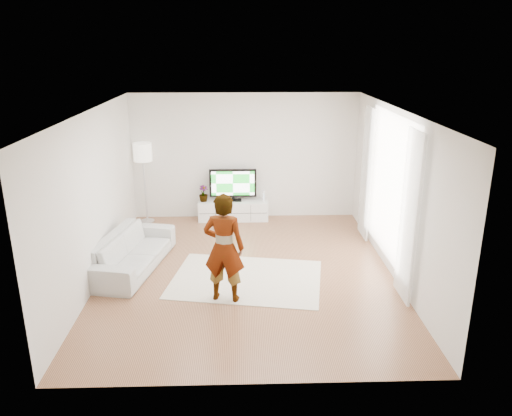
{
  "coord_description": "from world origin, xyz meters",
  "views": [
    {
      "loc": [
        -0.09,
        -7.91,
        3.82
      ],
      "look_at": [
        0.17,
        0.4,
        1.05
      ],
      "focal_mm": 35.0,
      "sensor_mm": 36.0,
      "label": 1
    }
  ],
  "objects_px": {
    "sofa": "(132,251)",
    "media_console": "(233,210)",
    "rug": "(246,279)",
    "floor_lamp": "(143,156)",
    "player": "(224,248)",
    "television": "(233,184)"
  },
  "relations": [
    {
      "from": "television",
      "to": "rug",
      "type": "xyz_separation_m",
      "value": [
        0.25,
        -3.05,
        -0.83
      ]
    },
    {
      "from": "television",
      "to": "rug",
      "type": "height_order",
      "value": "television"
    },
    {
      "from": "floor_lamp",
      "to": "player",
      "type": "bearing_deg",
      "value": -63.2
    },
    {
      "from": "rug",
      "to": "floor_lamp",
      "type": "xyz_separation_m",
      "value": [
        -2.18,
        2.96,
        1.5
      ]
    },
    {
      "from": "player",
      "to": "sofa",
      "type": "height_order",
      "value": "player"
    },
    {
      "from": "rug",
      "to": "player",
      "type": "height_order",
      "value": "player"
    },
    {
      "from": "player",
      "to": "rug",
      "type": "bearing_deg",
      "value": -105.65
    },
    {
      "from": "media_console",
      "to": "floor_lamp",
      "type": "bearing_deg",
      "value": -178.07
    },
    {
      "from": "media_console",
      "to": "television",
      "type": "xyz_separation_m",
      "value": [
        0.0,
        0.03,
        0.61
      ]
    },
    {
      "from": "player",
      "to": "sofa",
      "type": "xyz_separation_m",
      "value": [
        -1.67,
        1.2,
        -0.55
      ]
    },
    {
      "from": "player",
      "to": "floor_lamp",
      "type": "distance_m",
      "value": 4.13
    },
    {
      "from": "player",
      "to": "floor_lamp",
      "type": "xyz_separation_m",
      "value": [
        -1.84,
        3.65,
        0.63
      ]
    },
    {
      "from": "television",
      "to": "rug",
      "type": "distance_m",
      "value": 3.17
    },
    {
      "from": "television",
      "to": "floor_lamp",
      "type": "height_order",
      "value": "floor_lamp"
    },
    {
      "from": "rug",
      "to": "floor_lamp",
      "type": "distance_m",
      "value": 3.97
    },
    {
      "from": "rug",
      "to": "player",
      "type": "xyz_separation_m",
      "value": [
        -0.34,
        -0.68,
        0.87
      ]
    },
    {
      "from": "sofa",
      "to": "media_console",
      "type": "bearing_deg",
      "value": -23.64
    },
    {
      "from": "rug",
      "to": "player",
      "type": "distance_m",
      "value": 1.15
    },
    {
      "from": "rug",
      "to": "sofa",
      "type": "height_order",
      "value": "sofa"
    },
    {
      "from": "rug",
      "to": "floor_lamp",
      "type": "relative_size",
      "value": 1.4
    },
    {
      "from": "television",
      "to": "sofa",
      "type": "height_order",
      "value": "television"
    },
    {
      "from": "player",
      "to": "sofa",
      "type": "distance_m",
      "value": 2.12
    }
  ]
}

